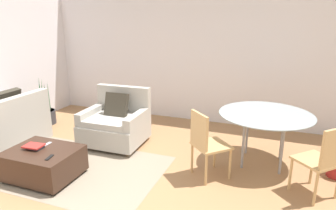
% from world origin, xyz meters
% --- Properties ---
extents(wall_back, '(12.00, 0.06, 2.75)m').
position_xyz_m(wall_back, '(0.00, 3.57, 1.38)').
color(wall_back, white).
rests_on(wall_back, ground_plane).
extents(area_rug, '(2.55, 1.62, 0.01)m').
position_xyz_m(area_rug, '(-0.70, 0.96, 0.00)').
color(area_rug, gray).
rests_on(area_rug, ground_plane).
extents(armchair, '(0.98, 0.87, 0.91)m').
position_xyz_m(armchair, '(-0.54, 1.94, 0.34)').
color(armchair, '#B2ADA3').
rests_on(armchair, ground_plane).
extents(ottoman, '(0.89, 0.70, 0.39)m').
position_xyz_m(ottoman, '(-0.86, 0.62, 0.22)').
color(ottoman, '#382319').
rests_on(ottoman, ground_plane).
extents(book_stack, '(0.25, 0.20, 0.05)m').
position_xyz_m(book_stack, '(-0.98, 0.62, 0.42)').
color(book_stack, black).
rests_on(book_stack, ottoman).
extents(tv_remote_primary, '(0.05, 0.13, 0.01)m').
position_xyz_m(tv_remote_primary, '(-0.92, 0.79, 0.40)').
color(tv_remote_primary, '#B7B7BC').
rests_on(tv_remote_primary, ottoman).
extents(tv_remote_secondary, '(0.07, 0.15, 0.01)m').
position_xyz_m(tv_remote_secondary, '(-0.61, 0.48, 0.40)').
color(tv_remote_secondary, black).
rests_on(tv_remote_secondary, ottoman).
extents(potted_plant, '(0.40, 0.40, 0.95)m').
position_xyz_m(potted_plant, '(-2.34, 2.29, 0.20)').
color(potted_plant, '#333338').
rests_on(potted_plant, ground_plane).
extents(dining_table, '(1.29, 1.29, 0.75)m').
position_xyz_m(dining_table, '(1.79, 2.04, 0.68)').
color(dining_table, '#99A8AD').
rests_on(dining_table, ground_plane).
extents(dining_chair_near_left, '(0.59, 0.59, 0.90)m').
position_xyz_m(dining_chair_near_left, '(1.11, 1.36, 0.52)').
color(dining_chair_near_left, tan).
rests_on(dining_chair_near_left, ground_plane).
extents(dining_chair_near_right, '(0.59, 0.59, 0.90)m').
position_xyz_m(dining_chair_near_right, '(2.47, 1.36, 0.52)').
color(dining_chair_near_right, tan).
rests_on(dining_chair_near_right, ground_plane).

